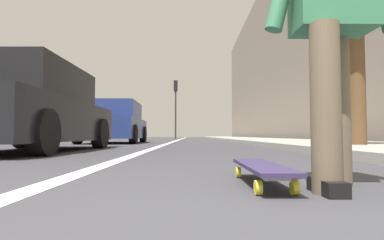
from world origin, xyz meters
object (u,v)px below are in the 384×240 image
object	(u,v)px
parked_car_mid	(114,123)
traffic_light	(176,99)
parked_car_near	(30,111)
skateboard	(261,168)
skater_person	(331,10)

from	to	relation	value
parked_car_mid	traffic_light	world-z (taller)	traffic_light
parked_car_near	traffic_light	xyz separation A→B (m)	(17.51, -1.60, 2.29)
skateboard	parked_car_mid	bearing A→B (deg)	18.78
skater_person	parked_car_near	world-z (taller)	skater_person
skater_person	parked_car_mid	xyz separation A→B (m)	(9.59, 3.55, -0.23)
skater_person	traffic_light	size ratio (longest dim) A/B	0.38
parked_car_mid	traffic_light	xyz separation A→B (m)	(11.69, -1.61, 2.29)
parked_car_near	skater_person	bearing A→B (deg)	-136.73
skater_person	parked_car_mid	size ratio (longest dim) A/B	0.40
skateboard	parked_car_near	xyz separation A→B (m)	(3.62, 3.20, 0.61)
skater_person	traffic_light	distance (m)	21.46
skateboard	parked_car_mid	size ratio (longest dim) A/B	0.21
skateboard	parked_car_near	size ratio (longest dim) A/B	0.21
traffic_light	skater_person	bearing A→B (deg)	-174.77
skateboard	traffic_light	xyz separation A→B (m)	(21.12, 1.60, 2.90)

